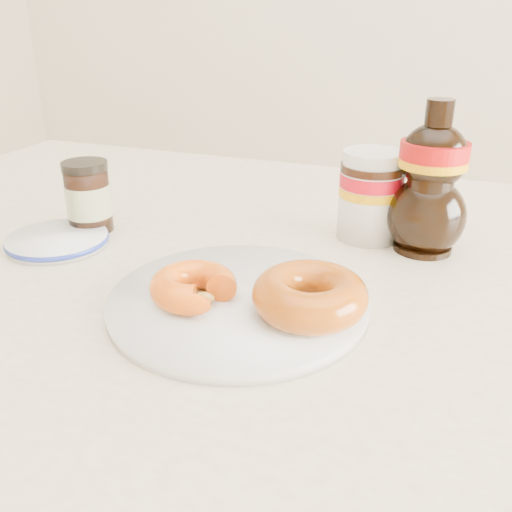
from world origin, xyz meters
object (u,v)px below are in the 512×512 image
(dining_table, at_px, (296,338))
(dark_jar, at_px, (88,197))
(donut_whole, at_px, (310,295))
(plate, at_px, (238,301))
(blue_rim_saucer, at_px, (57,240))
(nutella_jar, at_px, (371,192))
(donut_bitten, at_px, (193,286))
(syrup_bottle, at_px, (431,179))

(dining_table, xyz_separation_m, dark_jar, (-0.29, 0.03, 0.13))
(dining_table, distance_m, donut_whole, 0.16)
(dining_table, distance_m, plate, 0.13)
(dining_table, xyz_separation_m, blue_rim_saucer, (-0.30, -0.03, 0.09))
(donut_whole, xyz_separation_m, nutella_jar, (0.01, 0.24, 0.03))
(nutella_jar, xyz_separation_m, blue_rim_saucer, (-0.35, -0.16, -0.05))
(donut_bitten, relative_size, nutella_jar, 0.75)
(dark_jar, bearing_deg, plate, -25.64)
(nutella_jar, relative_size, blue_rim_saucer, 0.89)
(syrup_bottle, height_order, dark_jar, syrup_bottle)
(dining_table, bearing_deg, syrup_bottle, 44.07)
(nutella_jar, relative_size, dark_jar, 1.21)
(donut_bitten, relative_size, syrup_bottle, 0.47)
(plate, xyz_separation_m, dark_jar, (-0.26, 0.13, 0.04))
(donut_whole, height_order, dark_jar, dark_jar)
(blue_rim_saucer, bearing_deg, syrup_bottle, 18.90)
(dining_table, bearing_deg, blue_rim_saucer, -174.83)
(donut_bitten, xyz_separation_m, blue_rim_saucer, (-0.23, 0.09, -0.02))
(donut_bitten, bearing_deg, donut_whole, -9.85)
(blue_rim_saucer, bearing_deg, donut_bitten, -20.89)
(plate, height_order, dark_jar, dark_jar)
(donut_bitten, bearing_deg, dark_jar, 129.48)
(nutella_jar, bearing_deg, plate, -110.33)
(plate, height_order, donut_whole, donut_whole)
(dining_table, relative_size, donut_bitten, 16.65)
(nutella_jar, xyz_separation_m, syrup_bottle, (0.07, -0.02, 0.03))
(nutella_jar, bearing_deg, donut_bitten, -115.88)
(donut_bitten, distance_m, nutella_jar, 0.28)
(dining_table, height_order, syrup_bottle, syrup_bottle)
(dark_jar, relative_size, blue_rim_saucer, 0.74)
(plate, height_order, donut_bitten, donut_bitten)
(nutella_jar, height_order, syrup_bottle, syrup_bottle)
(dark_jar, bearing_deg, donut_whole, -21.64)
(syrup_bottle, bearing_deg, dark_jar, -168.19)
(dark_jar, height_order, blue_rim_saucer, dark_jar)
(syrup_bottle, height_order, blue_rim_saucer, syrup_bottle)
(donut_bitten, xyz_separation_m, nutella_jar, (0.12, 0.25, 0.03))
(donut_whole, relative_size, syrup_bottle, 0.59)
(donut_whole, bearing_deg, dining_table, 112.01)
(nutella_jar, xyz_separation_m, dark_jar, (-0.35, -0.10, -0.02))
(nutella_jar, distance_m, dark_jar, 0.36)
(donut_whole, xyz_separation_m, syrup_bottle, (0.08, 0.22, 0.06))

